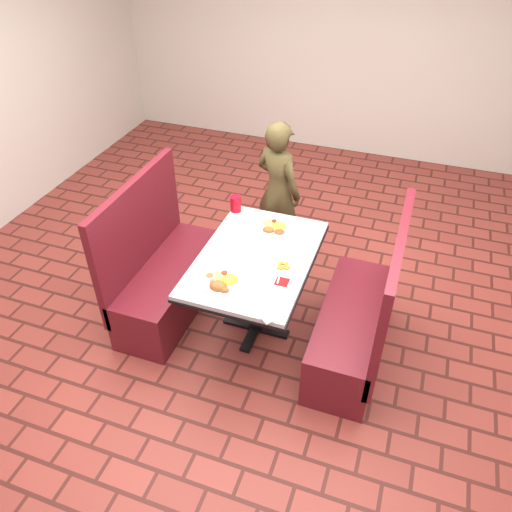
% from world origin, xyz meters
% --- Properties ---
extents(room, '(7.00, 7.04, 2.82)m').
position_xyz_m(room, '(0.00, 0.00, 1.91)').
color(room, brown).
rests_on(room, ground).
extents(dining_table, '(0.81, 1.21, 0.75)m').
position_xyz_m(dining_table, '(0.00, 0.00, 0.65)').
color(dining_table, '#B1B3B6').
rests_on(dining_table, ground).
extents(booth_bench_left, '(0.47, 1.20, 1.17)m').
position_xyz_m(booth_bench_left, '(-0.80, 0.00, 0.33)').
color(booth_bench_left, maroon).
rests_on(booth_bench_left, ground).
extents(booth_bench_right, '(0.47, 1.20, 1.17)m').
position_xyz_m(booth_bench_right, '(0.80, 0.00, 0.33)').
color(booth_bench_right, maroon).
rests_on(booth_bench_right, ground).
extents(diner_person, '(0.57, 0.49, 1.33)m').
position_xyz_m(diner_person, '(-0.17, 1.09, 0.66)').
color(diner_person, brown).
rests_on(diner_person, ground).
extents(near_dinner_plate, '(0.29, 0.29, 0.09)m').
position_xyz_m(near_dinner_plate, '(-0.11, -0.37, 0.78)').
color(near_dinner_plate, white).
rests_on(near_dinner_plate, dining_table).
extents(far_dinner_plate, '(0.27, 0.27, 0.07)m').
position_xyz_m(far_dinner_plate, '(0.02, 0.37, 0.78)').
color(far_dinner_plate, white).
rests_on(far_dinner_plate, dining_table).
extents(plantain_plate, '(0.16, 0.16, 0.02)m').
position_xyz_m(plantain_plate, '(0.23, -0.06, 0.76)').
color(plantain_plate, white).
rests_on(plantain_plate, dining_table).
extents(maroon_napkin, '(0.09, 0.09, 0.00)m').
position_xyz_m(maroon_napkin, '(0.26, -0.21, 0.75)').
color(maroon_napkin, maroon).
rests_on(maroon_napkin, dining_table).
extents(spoon_utensil, '(0.03, 0.14, 0.00)m').
position_xyz_m(spoon_utensil, '(0.23, -0.17, 0.76)').
color(spoon_utensil, silver).
rests_on(spoon_utensil, dining_table).
extents(red_tumbler, '(0.09, 0.09, 0.13)m').
position_xyz_m(red_tumbler, '(-0.36, 0.52, 0.82)').
color(red_tumbler, '#B50C1A').
rests_on(red_tumbler, dining_table).
extents(paper_napkin, '(0.25, 0.24, 0.01)m').
position_xyz_m(paper_napkin, '(0.26, -0.51, 0.76)').
color(paper_napkin, white).
rests_on(paper_napkin, dining_table).
extents(knife_utensil, '(0.04, 0.17, 0.00)m').
position_xyz_m(knife_utensil, '(-0.03, -0.37, 0.76)').
color(knife_utensil, silver).
rests_on(knife_utensil, dining_table).
extents(fork_utensil, '(0.03, 0.15, 0.00)m').
position_xyz_m(fork_utensil, '(-0.06, -0.40, 0.76)').
color(fork_utensil, silver).
rests_on(fork_utensil, dining_table).
extents(lettuce_shreds, '(0.28, 0.32, 0.00)m').
position_xyz_m(lettuce_shreds, '(0.04, 0.06, 0.75)').
color(lettuce_shreds, '#87B247').
rests_on(lettuce_shreds, dining_table).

